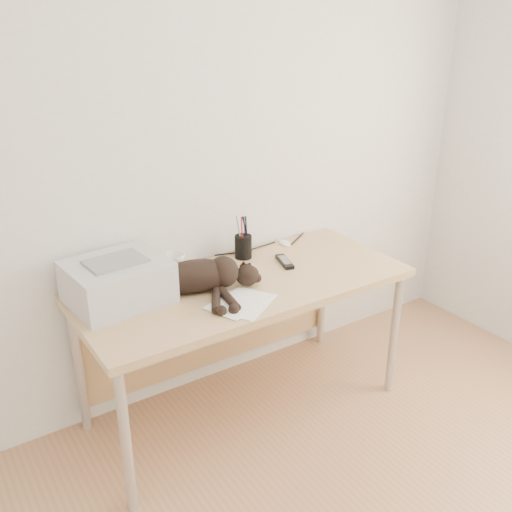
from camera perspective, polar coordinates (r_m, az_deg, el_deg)
wall_back at (r=2.84m, az=-5.22°, el=10.38°), size 3.50×0.00×3.50m
desk at (r=2.85m, az=-2.10°, el=-4.33°), size 1.60×0.70×0.74m
printer at (r=2.58m, az=-13.68°, el=-2.46°), size 0.44×0.39×0.20m
papers at (r=2.52m, az=-1.36°, el=-4.73°), size 0.35×0.31×0.01m
cat at (r=2.61m, az=-6.50°, el=-2.27°), size 0.69×0.46×0.16m
mug at (r=2.84m, az=-8.10°, el=-0.70°), size 0.13×0.13×0.09m
pen_cup at (r=2.97m, az=-1.28°, el=0.99°), size 0.09×0.09×0.23m
remote_grey at (r=2.75m, az=-7.18°, el=-2.25°), size 0.16×0.19×0.02m
remote_black at (r=2.92m, az=2.87°, el=-0.57°), size 0.09×0.18×0.02m
mouse at (r=3.16m, az=2.93°, el=1.47°), size 0.08×0.11×0.03m
cable_tangle at (r=2.97m, az=-4.38°, el=-0.27°), size 1.36×0.08×0.01m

